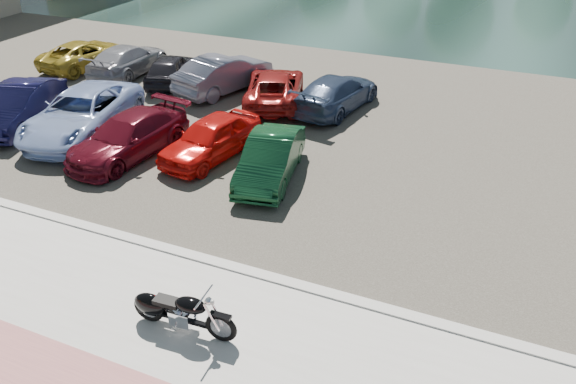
# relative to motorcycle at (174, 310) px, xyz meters

# --- Properties ---
(ground) EXTENTS (200.00, 200.00, 0.00)m
(ground) POSITION_rel_motorcycle_xyz_m (0.21, 0.22, -0.56)
(ground) COLOR #595447
(ground) RESTS_ON ground
(promenade) EXTENTS (60.00, 6.00, 0.10)m
(promenade) POSITION_rel_motorcycle_xyz_m (0.21, -0.78, -0.51)
(promenade) COLOR #B7B3AC
(promenade) RESTS_ON ground
(kerb) EXTENTS (60.00, 0.30, 0.14)m
(kerb) POSITION_rel_motorcycle_xyz_m (0.21, 2.22, -0.49)
(kerb) COLOR #B7B3AC
(kerb) RESTS_ON ground
(parking_lot) EXTENTS (60.00, 18.00, 0.04)m
(parking_lot) POSITION_rel_motorcycle_xyz_m (0.21, 11.22, -0.54)
(parking_lot) COLOR #3B3730
(parking_lot) RESTS_ON ground
(motorcycle) EXTENTS (2.33, 0.75, 1.05)m
(motorcycle) POSITION_rel_motorcycle_xyz_m (0.00, 0.00, 0.00)
(motorcycle) COLOR black
(motorcycle) RESTS_ON promenade
(car_1) EXTENTS (2.75, 4.74, 1.48)m
(car_1) POSITION_rel_motorcycle_xyz_m (-10.92, 6.69, 0.22)
(car_1) COLOR #131238
(car_1) RESTS_ON parking_lot
(car_2) EXTENTS (3.52, 5.84, 1.52)m
(car_2) POSITION_rel_motorcycle_xyz_m (-8.35, 6.99, 0.24)
(car_2) COLOR #9DB5E5
(car_2) RESTS_ON parking_lot
(car_3) EXTENTS (2.47, 4.80, 1.33)m
(car_3) POSITION_rel_motorcycle_xyz_m (-5.80, 6.23, 0.14)
(car_3) COLOR #580C19
(car_3) RESTS_ON parking_lot
(car_4) EXTENTS (2.28, 4.16, 1.34)m
(car_4) POSITION_rel_motorcycle_xyz_m (-3.28, 7.16, 0.15)
(car_4) COLOR red
(car_4) RESTS_ON parking_lot
(car_5) EXTENTS (2.12, 4.17, 1.31)m
(car_5) POSITION_rel_motorcycle_xyz_m (-0.93, 6.64, 0.13)
(car_5) COLOR #113F21
(car_5) RESTS_ON parking_lot
(car_6) EXTENTS (2.58, 4.66, 1.23)m
(car_6) POSITION_rel_motorcycle_xyz_m (-13.39, 12.98, 0.10)
(car_6) COLOR #AA8F27
(car_6) RESTS_ON parking_lot
(car_7) EXTENTS (2.04, 4.62, 1.32)m
(car_7) POSITION_rel_motorcycle_xyz_m (-10.91, 12.96, 0.14)
(car_7) COLOR gray
(car_7) RESTS_ON parking_lot
(car_8) EXTENTS (2.57, 4.05, 1.28)m
(car_8) POSITION_rel_motorcycle_xyz_m (-8.46, 12.67, 0.12)
(car_8) COLOR black
(car_8) RESTS_ON parking_lot
(car_9) EXTENTS (2.81, 4.81, 1.50)m
(car_9) POSITION_rel_motorcycle_xyz_m (-5.88, 12.77, 0.23)
(car_9) COLOR slate
(car_9) RESTS_ON parking_lot
(car_10) EXTENTS (3.66, 5.15, 1.30)m
(car_10) POSITION_rel_motorcycle_xyz_m (-3.37, 12.32, 0.13)
(car_10) COLOR maroon
(car_10) RESTS_ON parking_lot
(car_11) EXTENTS (2.60, 4.84, 1.33)m
(car_11) POSITION_rel_motorcycle_xyz_m (-0.92, 12.67, 0.14)
(car_11) COLOR navy
(car_11) RESTS_ON parking_lot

